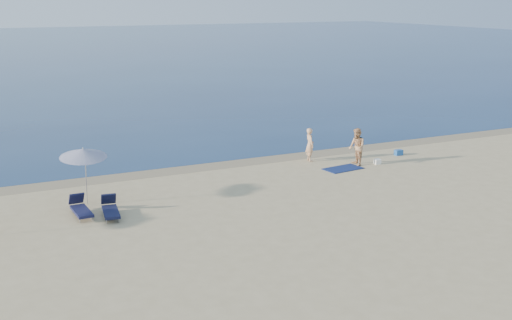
{
  "coord_description": "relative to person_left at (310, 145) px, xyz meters",
  "views": [
    {
      "loc": [
        -13.54,
        -10.31,
        8.47
      ],
      "look_at": [
        -1.0,
        16.0,
        1.0
      ],
      "focal_mm": 45.0,
      "sensor_mm": 36.0,
      "label": 1
    }
  ],
  "objects": [
    {
      "name": "person_right",
      "position": [
        1.71,
        -1.83,
        0.08
      ],
      "size": [
        0.87,
        1.05,
        1.93
      ],
      "primitive_type": "imported",
      "rotation": [
        0.0,
        0.0,
        -1.73
      ],
      "color": "tan",
      "rests_on": "ground"
    },
    {
      "name": "person_left",
      "position": [
        0.0,
        0.0,
        0.0
      ],
      "size": [
        0.51,
        0.7,
        1.77
      ],
      "primitive_type": "imported",
      "rotation": [
        0.0,
        0.0,
        1.43
      ],
      "color": "tan",
      "rests_on": "ground"
    },
    {
      "name": "lounger_right",
      "position": [
        -12.61,
        -3.72,
        -0.59
      ],
      "size": [
        0.68,
        1.83,
        0.8
      ],
      "rotation": [
        0.0,
        0.0,
        0.05
      ],
      "color": "#141638",
      "rests_on": "ground"
    },
    {
      "name": "blue_cooler",
      "position": [
        5.04,
        -1.02,
        -0.73
      ],
      "size": [
        0.43,
        0.31,
        0.3
      ],
      "primitive_type": "cube",
      "rotation": [
        0.0,
        0.0,
        -0.04
      ],
      "color": "#1E55A4",
      "rests_on": "ground"
    },
    {
      "name": "beach_towel",
      "position": [
        0.7,
        -2.16,
        -0.87
      ],
      "size": [
        2.07,
        1.32,
        0.03
      ],
      "primitive_type": "cube",
      "rotation": [
        0.0,
        0.0,
        0.13
      ],
      "color": "#0E1A48",
      "rests_on": "ground"
    },
    {
      "name": "lounger_left",
      "position": [
        -11.57,
        -4.29,
        -0.59
      ],
      "size": [
        0.81,
        1.85,
        0.79
      ],
      "rotation": [
        0.0,
        0.0,
        -0.13
      ],
      "color": "#131634",
      "rests_on": "ground"
    },
    {
      "name": "wet_sand_strip",
      "position": [
        -3.17,
        1.25,
        -0.88
      ],
      "size": [
        240.0,
        1.6,
        0.0
      ],
      "primitive_type": "cube",
      "color": "#847254",
      "rests_on": "ground"
    },
    {
      "name": "white_bag",
      "position": [
        2.84,
        -2.11,
        -0.75
      ],
      "size": [
        0.33,
        0.29,
        0.27
      ],
      "primitive_type": "cube",
      "rotation": [
        0.0,
        0.0,
        -0.07
      ],
      "color": "white",
      "rests_on": "ground"
    },
    {
      "name": "umbrella_near",
      "position": [
        -12.11,
        -2.26,
        1.31
      ],
      "size": [
        2.08,
        2.11,
        2.53
      ],
      "rotation": [
        0.0,
        0.0,
        -0.08
      ],
      "color": "silver",
      "rests_on": "ground"
    },
    {
      "name": "sea",
      "position": [
        -3.17,
        81.85,
        -0.88
      ],
      "size": [
        240.0,
        160.0,
        0.01
      ],
      "primitive_type": "cube",
      "color": "#0B2247",
      "rests_on": "ground"
    }
  ]
}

